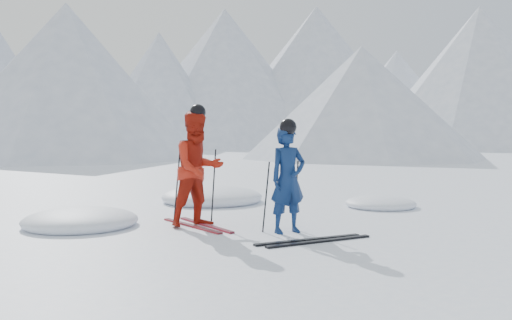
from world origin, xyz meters
name	(u,v)px	position (x,y,z in m)	size (l,w,h in m)	color
ground	(365,228)	(0.00, 0.00, 0.00)	(160.00, 160.00, 0.00)	white
mountain_range	(193,67)	(5.71, 35.31, 6.72)	(106.15, 62.94, 15.53)	#B2BCD1
skier_blue	(288,179)	(-1.34, 0.05, 0.82)	(0.60, 0.39, 1.64)	#0D2351
skier_red	(198,169)	(-2.49, 1.07, 0.94)	(0.92, 0.71, 1.88)	#AF1D0E
pole_blue_left	(266,197)	(-1.64, 0.20, 0.55)	(0.02, 0.02, 1.09)	black
pole_blue_right	(296,195)	(-1.09, 0.30, 0.55)	(0.02, 0.02, 1.09)	black
pole_red_left	(177,187)	(-2.79, 1.32, 0.63)	(0.02, 0.02, 1.26)	black
pole_red_right	(213,187)	(-2.19, 1.22, 0.63)	(0.02, 0.02, 1.26)	black
ski_worn_left	(191,226)	(-2.61, 1.07, 0.01)	(0.09, 1.70, 0.03)	black
ski_worn_right	(206,225)	(-2.37, 1.07, 0.01)	(0.09, 1.70, 0.03)	black
ski_loose_a	(308,240)	(-1.31, -0.63, 0.01)	(0.09, 1.70, 0.03)	black
ski_loose_b	(320,241)	(-1.21, -0.78, 0.01)	(0.09, 1.70, 0.03)	black
snow_lumps	(220,210)	(-1.62, 2.73, 0.00)	(8.88, 6.69, 0.49)	white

